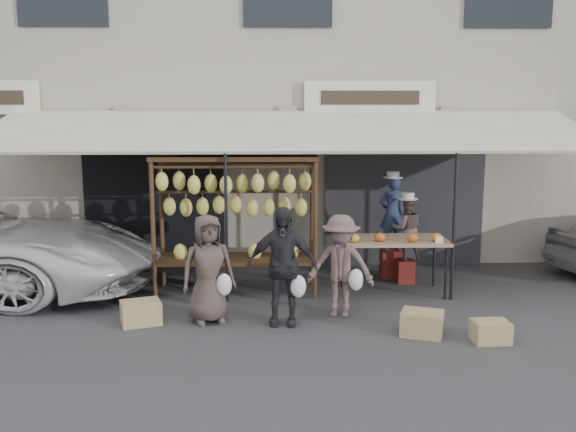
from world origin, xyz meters
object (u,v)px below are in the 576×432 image
at_px(vendor_right, 407,229).
at_px(crate_far, 141,313).
at_px(customer_mid, 282,266).
at_px(crate_near_a, 422,323).
at_px(banana_rack, 235,197).
at_px(produce_table, 394,241).
at_px(crate_near_b, 491,332).
at_px(vendor_left, 392,213).
at_px(customer_right, 340,266).
at_px(customer_left, 208,269).

xyz_separation_m(vendor_right, crate_far, (-4.12, -2.01, -0.78)).
relative_size(customer_mid, crate_near_a, 3.10).
bearing_deg(banana_rack, produce_table, -2.40).
xyz_separation_m(vendor_right, customer_mid, (-2.16, -2.06, -0.11)).
height_order(crate_near_b, crate_far, crate_far).
bearing_deg(crate_near_a, banana_rack, 141.75).
xyz_separation_m(vendor_left, vendor_right, (0.19, -0.36, -0.21)).
height_order(customer_mid, crate_far, customer_mid).
distance_m(banana_rack, crate_near_a, 3.55).
height_order(customer_right, crate_near_b, customer_right).
bearing_deg(customer_right, customer_mid, -147.57).
relative_size(vendor_left, customer_right, 0.89).
height_order(banana_rack, crate_near_a, banana_rack).
bearing_deg(vendor_left, customer_mid, 33.92).
bearing_deg(vendor_left, vendor_right, 100.76).
relative_size(vendor_left, customer_left, 0.86).
distance_m(customer_left, customer_right, 1.88).
relative_size(customer_mid, crate_far, 3.11).
relative_size(banana_rack, customer_right, 1.75).
bearing_deg(customer_mid, banana_rack, 121.27).
relative_size(produce_table, customer_right, 1.15).
distance_m(produce_table, crate_near_b, 2.46).
xyz_separation_m(produce_table, vendor_right, (0.35, 0.65, 0.08)).
bearing_deg(vendor_right, customer_right, 50.29).
bearing_deg(crate_far, customer_right, 5.45).
bearing_deg(customer_mid, crate_near_b, -10.40).
distance_m(banana_rack, crate_far, 2.39).
bearing_deg(banana_rack, customer_right, -37.51).
distance_m(customer_mid, crate_near_b, 2.86).
distance_m(customer_left, crate_far, 1.12).
bearing_deg(customer_right, crate_near_a, -27.53).
relative_size(vendor_left, crate_far, 2.47).
xyz_separation_m(banana_rack, customer_right, (1.56, -1.20, -0.83)).
bearing_deg(crate_far, crate_near_b, -10.12).
height_order(produce_table, crate_far, produce_table).
relative_size(customer_left, customer_right, 1.03).
xyz_separation_m(produce_table, crate_near_b, (0.86, -2.19, -0.73)).
distance_m(customer_right, crate_far, 2.88).
distance_m(vendor_left, crate_near_a, 3.09).
bearing_deg(crate_near_b, vendor_right, 100.22).
bearing_deg(customer_left, customer_mid, -25.21).
height_order(produce_table, vendor_left, vendor_left).
distance_m(customer_right, crate_near_a, 1.42).
relative_size(banana_rack, crate_near_b, 5.67).
height_order(vendor_right, customer_right, vendor_right).
bearing_deg(customer_right, crate_near_b, -19.12).
distance_m(vendor_left, customer_mid, 3.13).
relative_size(banana_rack, vendor_right, 2.39).
relative_size(vendor_left, crate_near_b, 2.87).
distance_m(banana_rack, customer_right, 2.13).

